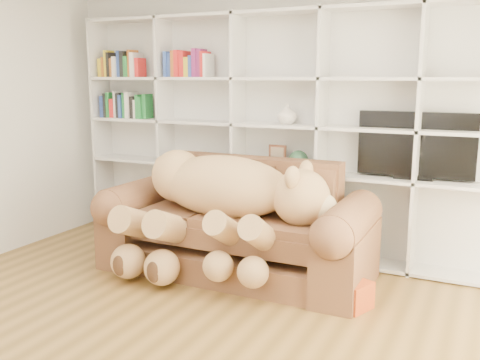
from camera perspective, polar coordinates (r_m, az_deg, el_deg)
The scene contains 14 objects.
floor at distance 3.68m, azimuth -10.22°, elevation -17.88°, with size 5.00×5.00×0.00m, color brown.
wall_back at distance 5.46m, azimuth 4.93°, elevation 6.53°, with size 5.00×0.02×2.70m, color white.
bookshelf at distance 5.43m, azimuth 2.02°, elevation 6.07°, with size 4.43×0.35×2.40m.
sofa at distance 4.90m, azimuth -0.30°, elevation -5.46°, with size 2.42×1.04×1.02m.
teddy_bear at distance 4.67m, azimuth -2.17°, elevation -2.11°, with size 1.85×1.00×1.07m.
throw_pillow at distance 5.22m, azimuth -5.15°, elevation -0.37°, with size 0.46×0.15×0.46m, color #570F1E.
gift_box at distance 4.32m, azimuth 11.76°, elevation -11.86°, with size 0.27×0.25×0.22m, color #B84518.
tv at distance 5.02m, azimuth 18.27°, elevation 3.46°, with size 1.02×0.18×0.60m.
picture_frame at distance 5.32m, azimuth 4.02°, elevation 2.53°, with size 0.18×0.03×0.23m, color #572F1E.
green_vase at distance 5.25m, azimuth 6.23°, elevation 2.09°, with size 0.20×0.20×0.20m, color #2B5337.
figurine_tall at distance 5.72m, azimuth -4.28°, elevation 2.53°, with size 0.07×0.07×0.14m, color beige.
figurine_short at distance 5.70m, azimuth -3.90°, elevation 2.43°, with size 0.07×0.07×0.12m, color beige.
snow_globe at distance 5.55m, azimuth -1.13°, elevation 2.24°, with size 0.11×0.11×0.11m, color silver.
shelf_vase at distance 5.24m, azimuth 5.05°, elevation 7.05°, with size 0.19×0.19×0.20m, color silver.
Camera 1 is at (1.94, -2.59, 1.77)m, focal length 40.00 mm.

